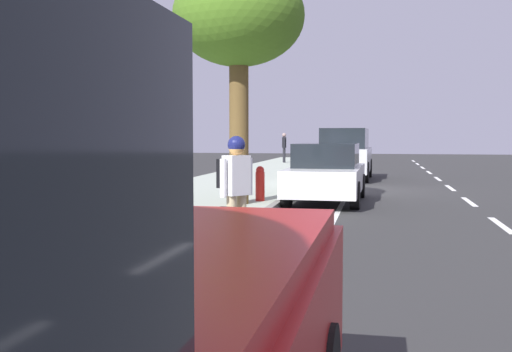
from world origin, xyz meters
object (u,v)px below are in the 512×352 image
Objects in this scene: parked_suv_silver_nearest at (345,153)px; bicycle_at_curb at (243,232)px; parked_sedan_white_second at (326,173)px; pedestrian_on_phone at (284,146)px; street_tree_near_cyclist at (239,19)px; fire_hydrant at (260,183)px; cyclist_with_backpack at (235,181)px.

bicycle_at_curb is (0.62, 15.52, -0.67)m from parked_suv_silver_nearest.
parked_sedan_white_second is 7.34m from bicycle_at_curb.
pedestrian_on_phone is (4.04, -10.79, 0.09)m from parked_suv_silver_nearest.
street_tree_near_cyclist is at bearing 79.61° from parked_suv_silver_nearest.
parked_suv_silver_nearest reaches higher than bicycle_at_curb.
pedestrian_on_phone is at bearing -84.15° from street_tree_near_cyclist.
parked_sedan_white_second is (0.04, 8.21, -0.27)m from parked_suv_silver_nearest.
street_tree_near_cyclist is at bearing 48.07° from parked_sedan_white_second.
parked_suv_silver_nearest is at bearing -92.31° from bicycle_at_curb.
fire_hydrant is (0.89, -5.93, 0.22)m from bicycle_at_curb.
pedestrian_on_phone is (2.16, -21.06, -3.23)m from street_tree_near_cyclist.
parked_suv_silver_nearest is 9.72m from fire_hydrant.
cyclist_with_backpack is at bearing 83.31° from parked_sedan_white_second.
pedestrian_on_phone is at bearing -82.95° from cyclist_with_backpack.
street_tree_near_cyclist is (1.84, 2.05, 3.60)m from parked_sedan_white_second.
cyclist_with_backpack is 2.05× the size of fire_hydrant.
parked_suv_silver_nearest is at bearing -100.39° from street_tree_near_cyclist.
street_tree_near_cyclist is (1.04, -4.79, 3.30)m from cyclist_with_backpack.
parked_sedan_white_second is 19.42m from pedestrian_on_phone.
parked_suv_silver_nearest is 10.95m from street_tree_near_cyclist.
fire_hydrant is (1.52, 9.59, -0.45)m from parked_suv_silver_nearest.
street_tree_near_cyclist reaches higher than pedestrian_on_phone.
bicycle_at_curb is 0.86m from cyclist_with_backpack.
pedestrian_on_phone is 20.54m from fire_hydrant.
parked_suv_silver_nearest is at bearing -99.00° from fire_hydrant.
cyclist_with_backpack reaches higher than parked_sedan_white_second.
parked_suv_silver_nearest is 0.88× the size of street_tree_near_cyclist.
street_tree_near_cyclist is 3.85m from fire_hydrant.
parked_suv_silver_nearest is 2.75× the size of cyclist_with_backpack.
street_tree_near_cyclist is at bearing 61.76° from fire_hydrant.
parked_suv_silver_nearest reaches higher than cyclist_with_backpack.
cyclist_with_backpack reaches higher than fire_hydrant.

